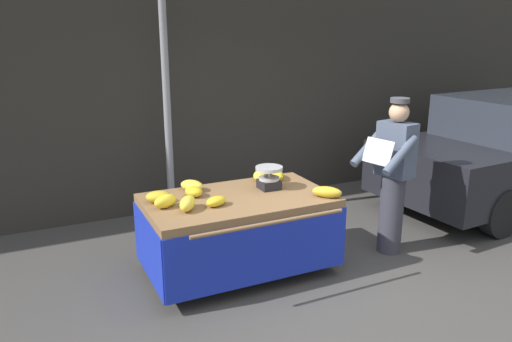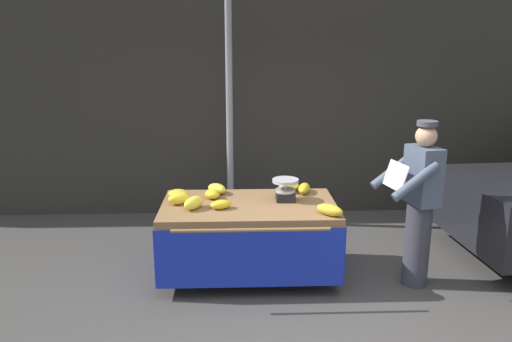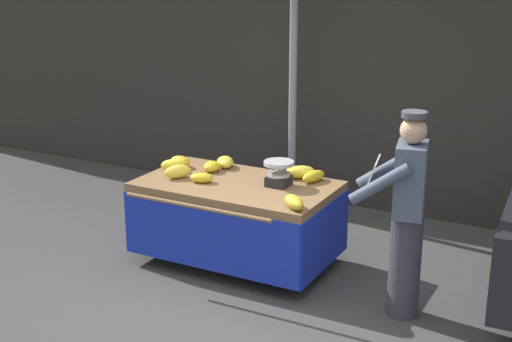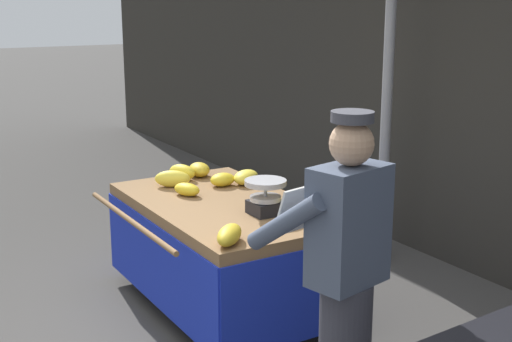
{
  "view_description": "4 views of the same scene",
  "coord_description": "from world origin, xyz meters",
  "px_view_note": "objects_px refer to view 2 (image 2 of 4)",
  "views": [
    {
      "loc": [
        -2.33,
        -3.49,
        2.39
      ],
      "look_at": [
        -0.28,
        0.83,
        1.02
      ],
      "focal_mm": 34.72,
      "sensor_mm": 36.0,
      "label": 1
    },
    {
      "loc": [
        -0.63,
        -4.21,
        2.45
      ],
      "look_at": [
        -0.44,
        0.85,
        1.14
      ],
      "focal_mm": 34.92,
      "sensor_mm": 36.0,
      "label": 2
    },
    {
      "loc": [
        2.67,
        -4.8,
        2.86
      ],
      "look_at": [
        -0.3,
        0.71,
        0.96
      ],
      "focal_mm": 50.31,
      "sensor_mm": 36.0,
      "label": 3
    },
    {
      "loc": [
        3.67,
        -1.51,
        2.21
      ],
      "look_at": [
        -0.07,
        0.73,
        1.13
      ],
      "focal_mm": 49.09,
      "sensor_mm": 36.0,
      "label": 4
    }
  ],
  "objects_px": {
    "banana_cart": "(249,223)",
    "banana_bunch_6": "(304,188)",
    "banana_bunch_2": "(194,203)",
    "weighing_scale": "(285,190)",
    "banana_bunch_4": "(178,194)",
    "street_pole": "(230,114)",
    "banana_bunch_0": "(330,210)",
    "banana_bunch_1": "(289,187)",
    "banana_bunch_8": "(179,199)",
    "banana_bunch_3": "(221,204)",
    "banana_bunch_7": "(217,189)",
    "banana_bunch_5": "(212,194)",
    "vendor_person": "(419,204)"
  },
  "relations": [
    {
      "from": "banana_cart",
      "to": "banana_bunch_6",
      "type": "xyz_separation_m",
      "value": [
        0.63,
        0.36,
        0.26
      ]
    },
    {
      "from": "banana_bunch_2",
      "to": "weighing_scale",
      "type": "bearing_deg",
      "value": 14.46
    },
    {
      "from": "banana_cart",
      "to": "banana_bunch_4",
      "type": "height_order",
      "value": "banana_bunch_4"
    },
    {
      "from": "street_pole",
      "to": "banana_bunch_0",
      "type": "distance_m",
      "value": 2.37
    },
    {
      "from": "banana_bunch_6",
      "to": "banana_bunch_1",
      "type": "bearing_deg",
      "value": 163.05
    },
    {
      "from": "weighing_scale",
      "to": "banana_bunch_4",
      "type": "bearing_deg",
      "value": 176.21
    },
    {
      "from": "banana_cart",
      "to": "banana_bunch_2",
      "type": "height_order",
      "value": "banana_bunch_2"
    },
    {
      "from": "banana_bunch_8",
      "to": "banana_bunch_3",
      "type": "bearing_deg",
      "value": -20.76
    },
    {
      "from": "banana_bunch_1",
      "to": "banana_bunch_2",
      "type": "height_order",
      "value": "banana_bunch_2"
    },
    {
      "from": "weighing_scale",
      "to": "banana_bunch_7",
      "type": "relative_size",
      "value": 1.09
    },
    {
      "from": "street_pole",
      "to": "banana_bunch_8",
      "type": "relative_size",
      "value": 12.6
    },
    {
      "from": "street_pole",
      "to": "banana_bunch_3",
      "type": "distance_m",
      "value": 1.93
    },
    {
      "from": "banana_bunch_1",
      "to": "banana_bunch_4",
      "type": "bearing_deg",
      "value": -169.06
    },
    {
      "from": "banana_cart",
      "to": "banana_bunch_5",
      "type": "relative_size",
      "value": 9.11
    },
    {
      "from": "banana_bunch_5",
      "to": "banana_bunch_6",
      "type": "height_order",
      "value": "banana_bunch_6"
    },
    {
      "from": "street_pole",
      "to": "banana_bunch_2",
      "type": "relative_size",
      "value": 11.17
    },
    {
      "from": "banana_bunch_6",
      "to": "street_pole",
      "type": "bearing_deg",
      "value": 122.87
    },
    {
      "from": "banana_bunch_4",
      "to": "banana_bunch_8",
      "type": "relative_size",
      "value": 0.96
    },
    {
      "from": "banana_bunch_1",
      "to": "banana_bunch_8",
      "type": "xyz_separation_m",
      "value": [
        -1.18,
        -0.4,
        0.0
      ]
    },
    {
      "from": "banana_bunch_1",
      "to": "banana_bunch_6",
      "type": "distance_m",
      "value": 0.17
    },
    {
      "from": "banana_bunch_0",
      "to": "banana_bunch_4",
      "type": "bearing_deg",
      "value": 159.77
    },
    {
      "from": "banana_cart",
      "to": "banana_bunch_1",
      "type": "relative_size",
      "value": 6.17
    },
    {
      "from": "banana_bunch_7",
      "to": "banana_bunch_6",
      "type": "bearing_deg",
      "value": -1.18
    },
    {
      "from": "banana_bunch_7",
      "to": "banana_bunch_8",
      "type": "distance_m",
      "value": 0.53
    },
    {
      "from": "banana_bunch_1",
      "to": "banana_bunch_7",
      "type": "xyz_separation_m",
      "value": [
        -0.81,
        -0.03,
        -0.0
      ]
    },
    {
      "from": "banana_cart",
      "to": "banana_bunch_2",
      "type": "relative_size",
      "value": 6.79
    },
    {
      "from": "banana_bunch_0",
      "to": "banana_bunch_3",
      "type": "bearing_deg",
      "value": 167.68
    },
    {
      "from": "banana_bunch_4",
      "to": "banana_bunch_7",
      "type": "xyz_separation_m",
      "value": [
        0.4,
        0.2,
        -0.0
      ]
    },
    {
      "from": "banana_bunch_8",
      "to": "banana_bunch_7",
      "type": "bearing_deg",
      "value": 44.5
    },
    {
      "from": "weighing_scale",
      "to": "banana_bunch_7",
      "type": "xyz_separation_m",
      "value": [
        -0.74,
        0.28,
        -0.06
      ]
    },
    {
      "from": "street_pole",
      "to": "banana_bunch_5",
      "type": "bearing_deg",
      "value": -96.74
    },
    {
      "from": "banana_bunch_1",
      "to": "banana_bunch_4",
      "type": "relative_size",
      "value": 1.29
    },
    {
      "from": "street_pole",
      "to": "banana_bunch_4",
      "type": "relative_size",
      "value": 13.14
    },
    {
      "from": "weighing_scale",
      "to": "banana_bunch_0",
      "type": "xyz_separation_m",
      "value": [
        0.39,
        -0.49,
        -0.06
      ]
    },
    {
      "from": "banana_bunch_8",
      "to": "banana_bunch_0",
      "type": "bearing_deg",
      "value": -14.85
    },
    {
      "from": "banana_bunch_4",
      "to": "banana_bunch_0",
      "type": "bearing_deg",
      "value": -20.23
    },
    {
      "from": "street_pole",
      "to": "banana_bunch_3",
      "type": "xyz_separation_m",
      "value": [
        -0.07,
        -1.82,
        -0.66
      ]
    },
    {
      "from": "weighing_scale",
      "to": "banana_bunch_3",
      "type": "height_order",
      "value": "weighing_scale"
    },
    {
      "from": "banana_bunch_2",
      "to": "banana_cart",
      "type": "bearing_deg",
      "value": 14.58
    },
    {
      "from": "banana_bunch_2",
      "to": "banana_bunch_7",
      "type": "bearing_deg",
      "value": 67.88
    },
    {
      "from": "banana_bunch_7",
      "to": "banana_bunch_1",
      "type": "bearing_deg",
      "value": 2.17
    },
    {
      "from": "banana_bunch_1",
      "to": "banana_bunch_6",
      "type": "relative_size",
      "value": 1.03
    },
    {
      "from": "vendor_person",
      "to": "banana_bunch_7",
      "type": "bearing_deg",
      "value": 162.67
    },
    {
      "from": "banana_bunch_0",
      "to": "banana_bunch_8",
      "type": "height_order",
      "value": "banana_bunch_8"
    },
    {
      "from": "banana_bunch_6",
      "to": "banana_cart",
      "type": "bearing_deg",
      "value": -150.19
    },
    {
      "from": "banana_bunch_4",
      "to": "banana_bunch_5",
      "type": "xyz_separation_m",
      "value": [
        0.36,
        0.02,
        -0.01
      ]
    },
    {
      "from": "banana_cart",
      "to": "weighing_scale",
      "type": "bearing_deg",
      "value": 14.29
    },
    {
      "from": "banana_bunch_7",
      "to": "banana_cart",
      "type": "bearing_deg",
      "value": -47.36
    },
    {
      "from": "banana_bunch_6",
      "to": "banana_bunch_8",
      "type": "relative_size",
      "value": 1.21
    },
    {
      "from": "weighing_scale",
      "to": "vendor_person",
      "type": "xyz_separation_m",
      "value": [
        1.31,
        -0.36,
        -0.06
      ]
    }
  ]
}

